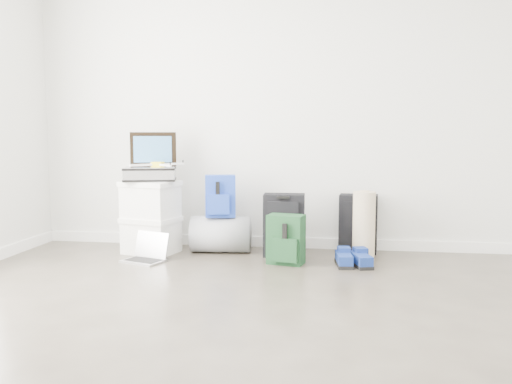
% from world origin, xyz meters
% --- Properties ---
extents(ground, '(5.00, 5.00, 0.00)m').
position_xyz_m(ground, '(0.00, 0.00, 0.00)').
color(ground, '#363027').
rests_on(ground, ground).
extents(room_envelope, '(4.52, 5.02, 2.71)m').
position_xyz_m(room_envelope, '(0.00, 0.02, 1.72)').
color(room_envelope, silver).
rests_on(room_envelope, ground).
extents(boxes_stack, '(0.54, 0.48, 0.66)m').
position_xyz_m(boxes_stack, '(-1.04, 2.08, 0.33)').
color(boxes_stack, white).
rests_on(boxes_stack, ground).
extents(briefcase, '(0.51, 0.43, 0.13)m').
position_xyz_m(briefcase, '(-1.04, 2.08, 0.72)').
color(briefcase, '#B2B2B7').
rests_on(briefcase, boxes_stack).
extents(painting, '(0.40, 0.17, 0.31)m').
position_xyz_m(painting, '(-1.04, 2.18, 0.94)').
color(painting, black).
rests_on(painting, briefcase).
extents(drone, '(0.39, 0.39, 0.05)m').
position_xyz_m(drone, '(-0.96, 2.06, 0.81)').
color(drone, yellow).
rests_on(drone, briefcase).
extents(duffel_bag, '(0.56, 0.37, 0.33)m').
position_xyz_m(duffel_bag, '(-0.41, 2.20, 0.17)').
color(duffel_bag, gray).
rests_on(duffel_bag, ground).
extents(blue_backpack, '(0.30, 0.25, 0.38)m').
position_xyz_m(blue_backpack, '(-0.41, 2.17, 0.52)').
color(blue_backpack, '#18239D').
rests_on(blue_backpack, duffel_bag).
extents(large_suitcase, '(0.37, 0.24, 0.56)m').
position_xyz_m(large_suitcase, '(0.18, 2.12, 0.28)').
color(large_suitcase, black).
rests_on(large_suitcase, ground).
extents(green_backpack, '(0.33, 0.27, 0.41)m').
position_xyz_m(green_backpack, '(0.22, 1.82, 0.20)').
color(green_backpack, '#123318').
rests_on(green_backpack, ground).
extents(carry_on, '(0.36, 0.25, 0.53)m').
position_xyz_m(carry_on, '(0.83, 2.36, 0.27)').
color(carry_on, black).
rests_on(carry_on, ground).
extents(shoes, '(0.31, 0.33, 0.10)m').
position_xyz_m(shoes, '(0.77, 1.83, 0.05)').
color(shoes, black).
rests_on(shoes, ground).
extents(rolled_rug, '(0.19, 0.19, 0.59)m').
position_xyz_m(rolled_rug, '(0.87, 2.11, 0.29)').
color(rolled_rug, tan).
rests_on(rolled_rug, ground).
extents(laptop, '(0.40, 0.34, 0.24)m').
position_xyz_m(laptop, '(-0.97, 1.76, 0.06)').
color(laptop, '#B5B4B9').
rests_on(laptop, ground).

